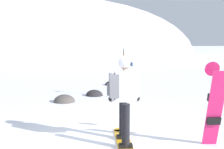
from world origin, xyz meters
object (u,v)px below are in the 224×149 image
Objects in this scene: snowboarder_main at (123,97)px; spare_snowboard at (214,105)px; rock_small at (111,85)px; rock_mid at (94,96)px; rock_dark at (64,102)px; piste_marker_near at (124,69)px.

snowboarder_main is 1.14× the size of spare_snowboard.
spare_snowboard is 3.01× the size of rock_small.
rock_mid reaches higher than rock_small.
snowboarder_main is 7.29m from rock_small.
snowboarder_main is 1.70m from spare_snowboard.
rock_dark is at bearing 113.93° from snowboarder_main.
piste_marker_near is 3.16m from rock_small.
snowboarder_main is 2.92× the size of rock_mid.
rock_small is (-0.01, 7.23, -0.92)m from snowboarder_main.
spare_snowboard is 2.55× the size of rock_mid.
snowboarder_main reaches higher than rock_small.
snowboarder_main is at bearing 171.91° from spare_snowboard.
rock_mid is at bearing -105.50° from rock_small.
rock_dark is (-1.66, 3.74, -0.92)m from snowboarder_main.
rock_mid is (0.96, 1.02, 0.00)m from rock_dark.
rock_dark is at bearing -133.12° from rock_mid.
snowboarder_main is 4.19m from rock_dark.
rock_mid is at bearing 154.74° from piste_marker_near.
rock_small is (0.69, 2.47, 0.00)m from rock_mid.
piste_marker_near reaches higher than spare_snowboard.
rock_small is at bearing 74.50° from rock_mid.
rock_mid is (-2.38, 5.00, -0.82)m from spare_snowboard.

